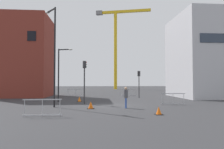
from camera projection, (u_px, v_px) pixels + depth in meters
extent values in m
plane|color=#333335|center=(116.00, 105.00, 18.80)|extent=(160.00, 160.00, 0.00)
cube|color=maroon|center=(22.00, 57.00, 29.98)|extent=(7.81, 6.85, 11.54)
cube|color=black|center=(32.00, 36.00, 26.80)|extent=(1.10, 0.06, 1.30)
cube|color=#B7B7BC|center=(216.00, 57.00, 29.32)|extent=(11.46, 9.53, 11.43)
cylinder|color=gold|center=(115.00, 51.00, 59.30)|extent=(0.90, 0.90, 21.90)
cube|color=gold|center=(124.00, 12.00, 59.25)|extent=(14.61, 4.33, 0.70)
cube|color=slate|center=(99.00, 13.00, 60.50)|extent=(2.04, 1.61, 1.10)
cylinder|color=black|center=(55.00, 57.00, 17.57)|extent=(0.14, 0.14, 8.56)
cube|color=black|center=(51.00, 10.00, 18.23)|extent=(0.97, 1.16, 0.10)
ellipsoid|color=silver|center=(48.00, 13.00, 18.74)|extent=(0.44, 0.24, 0.16)
cylinder|color=black|center=(58.00, 75.00, 22.31)|extent=(0.14, 0.14, 5.72)
cube|color=black|center=(65.00, 50.00, 22.24)|extent=(1.36, 0.53, 0.10)
ellipsoid|color=silver|center=(71.00, 49.00, 22.07)|extent=(0.44, 0.24, 0.16)
cylinder|color=#2D2D30|center=(84.00, 86.00, 20.08)|extent=(0.12, 0.12, 3.48)
cube|color=#2D2D30|center=(84.00, 65.00, 20.16)|extent=(0.34, 0.32, 0.70)
sphere|color=red|center=(86.00, 62.00, 20.24)|extent=(0.11, 0.11, 0.11)
sphere|color=#3C2905|center=(86.00, 65.00, 20.23)|extent=(0.11, 0.11, 0.11)
sphere|color=#07330F|center=(86.00, 67.00, 20.22)|extent=(0.11, 0.11, 0.11)
cylinder|color=#2D2D30|center=(139.00, 87.00, 27.42)|extent=(0.12, 0.12, 2.88)
cube|color=#2D2D30|center=(139.00, 74.00, 27.48)|extent=(0.37, 0.37, 0.70)
sphere|color=#390605|center=(138.00, 72.00, 27.59)|extent=(0.11, 0.11, 0.11)
sphere|color=#3C2905|center=(138.00, 74.00, 27.59)|extent=(0.11, 0.11, 0.11)
sphere|color=green|center=(138.00, 75.00, 27.58)|extent=(0.11, 0.11, 0.11)
cylinder|color=#33519E|center=(126.00, 103.00, 16.78)|extent=(0.14, 0.14, 0.82)
cylinder|color=#33519E|center=(126.00, 103.00, 16.98)|extent=(0.14, 0.14, 0.82)
cylinder|color=#4C4C51|center=(126.00, 94.00, 16.91)|extent=(0.34, 0.34, 0.68)
sphere|color=tan|center=(126.00, 88.00, 16.92)|extent=(0.22, 0.22, 0.22)
cube|color=gray|center=(173.00, 94.00, 19.23)|extent=(2.19, 0.35, 0.06)
cube|color=gray|center=(173.00, 104.00, 19.20)|extent=(2.19, 0.35, 0.06)
cylinder|color=gray|center=(162.00, 99.00, 19.27)|extent=(0.04, 0.04, 1.05)
cylinder|color=gray|center=(173.00, 99.00, 19.21)|extent=(0.04, 0.04, 1.05)
cylinder|color=gray|center=(184.00, 99.00, 19.15)|extent=(0.04, 0.04, 1.05)
cube|color=#9EA0A5|center=(129.00, 89.00, 31.25)|extent=(2.29, 0.40, 0.06)
cube|color=#9EA0A5|center=(129.00, 95.00, 31.21)|extent=(2.29, 0.40, 0.06)
cylinder|color=#9EA0A5|center=(122.00, 93.00, 31.00)|extent=(0.04, 0.04, 1.05)
cylinder|color=#9EA0A5|center=(129.00, 92.00, 31.23)|extent=(0.04, 0.04, 1.05)
cylinder|color=#9EA0A5|center=(135.00, 92.00, 31.46)|extent=(0.04, 0.04, 1.05)
cube|color=#9EA0A5|center=(76.00, 89.00, 30.14)|extent=(2.36, 0.18, 0.06)
cube|color=#9EA0A5|center=(75.00, 96.00, 30.11)|extent=(2.36, 0.18, 0.06)
cylinder|color=#9EA0A5|center=(68.00, 93.00, 29.99)|extent=(0.04, 0.04, 1.05)
cylinder|color=#9EA0A5|center=(75.00, 93.00, 30.12)|extent=(0.04, 0.04, 1.05)
cylinder|color=#9EA0A5|center=(83.00, 93.00, 30.26)|extent=(0.04, 0.04, 1.05)
cube|color=#B2B5BA|center=(42.00, 100.00, 12.79)|extent=(2.36, 0.16, 0.06)
cube|color=#B2B5BA|center=(42.00, 115.00, 12.76)|extent=(2.36, 0.16, 0.06)
cylinder|color=#B2B5BA|center=(24.00, 108.00, 12.65)|extent=(0.04, 0.04, 1.05)
cylinder|color=#B2B5BA|center=(42.00, 108.00, 12.77)|extent=(0.04, 0.04, 1.05)
cylinder|color=#B2B5BA|center=(60.00, 108.00, 12.89)|extent=(0.04, 0.04, 1.05)
cube|color=black|center=(159.00, 114.00, 13.50)|extent=(0.51, 0.51, 0.03)
cone|color=#E55B0F|center=(159.00, 111.00, 13.50)|extent=(0.39, 0.39, 0.52)
cube|color=black|center=(91.00, 108.00, 16.49)|extent=(0.57, 0.57, 0.03)
cone|color=#E55B0F|center=(91.00, 105.00, 16.50)|extent=(0.44, 0.44, 0.58)
cube|color=black|center=(79.00, 101.00, 22.31)|extent=(0.53, 0.53, 0.03)
cone|color=orange|center=(79.00, 99.00, 22.32)|extent=(0.41, 0.41, 0.54)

